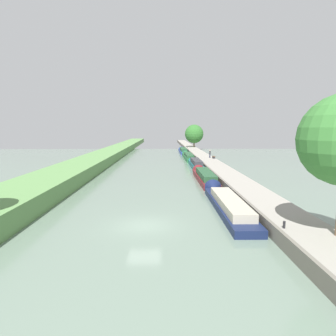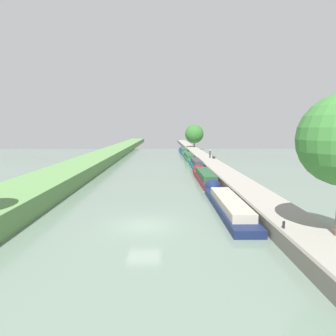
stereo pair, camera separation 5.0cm
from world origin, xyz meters
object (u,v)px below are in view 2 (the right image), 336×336
(narrowboat_green, at_px, (188,156))
(narrowboat_blue, at_px, (183,151))
(narrowboat_teal, at_px, (196,164))
(park_bench, at_px, (214,157))
(person_walking, at_px, (210,154))
(narrowboat_maroon, at_px, (204,176))
(mooring_bollard_far, at_px, (187,147))
(narrowboat_navy, at_px, (226,202))
(mooring_bollard_near, at_px, (284,225))

(narrowboat_green, bearing_deg, narrowboat_blue, 90.20)
(narrowboat_teal, distance_m, park_bench, 7.52)
(narrowboat_teal, xyz_separation_m, park_bench, (4.38, 6.07, 0.68))
(person_walking, relative_size, park_bench, 1.11)
(narrowboat_green, distance_m, person_walking, 8.70)
(narrowboat_teal, height_order, narrowboat_blue, narrowboat_teal)
(narrowboat_maroon, distance_m, narrowboat_blue, 45.84)
(mooring_bollard_far, relative_size, park_bench, 0.30)
(narrowboat_navy, distance_m, narrowboat_blue, 59.90)
(narrowboat_navy, xyz_separation_m, narrowboat_green, (0.11, 42.75, 0.07))
(mooring_bollard_near, bearing_deg, narrowboat_green, 91.98)
(person_walking, bearing_deg, narrowboat_maroon, -101.01)
(person_walking, relative_size, mooring_bollard_far, 3.69)
(narrowboat_green, distance_m, park_bench, 10.19)
(person_walking, height_order, mooring_bollard_near, person_walking)
(mooring_bollard_far, bearing_deg, person_walking, -86.08)
(mooring_bollard_far, bearing_deg, narrowboat_navy, -91.60)
(narrowboat_maroon, xyz_separation_m, park_bench, (4.67, 19.59, 0.74))
(narrowboat_blue, xyz_separation_m, mooring_bollard_near, (1.83, -68.23, 0.62))
(narrowboat_maroon, bearing_deg, narrowboat_navy, -89.87)
(narrowboat_navy, relative_size, narrowboat_blue, 0.95)
(narrowboat_blue, height_order, park_bench, park_bench)
(narrowboat_navy, height_order, narrowboat_teal, narrowboat_teal)
(person_walking, bearing_deg, mooring_bollard_far, 93.92)
(narrowboat_teal, relative_size, narrowboat_blue, 0.79)
(person_walking, xyz_separation_m, mooring_bollard_near, (-2.19, -43.44, -0.65))
(mooring_bollard_near, xyz_separation_m, mooring_bollard_far, (0.00, 75.37, 0.00))
(narrowboat_teal, height_order, mooring_bollard_far, narrowboat_teal)
(narrowboat_blue, xyz_separation_m, person_walking, (4.02, -24.79, 1.27))
(mooring_bollard_near, bearing_deg, person_walking, 87.12)
(person_walking, bearing_deg, park_bench, -68.51)
(narrowboat_maroon, height_order, park_bench, park_bench)
(narrowboat_green, xyz_separation_m, narrowboat_blue, (-0.06, 17.15, 0.01))
(narrowboat_green, bearing_deg, narrowboat_teal, -89.43)
(narrowboat_green, height_order, mooring_bollard_far, mooring_bollard_far)
(narrowboat_teal, relative_size, person_walking, 7.43)
(narrowboat_navy, relative_size, person_walking, 8.98)
(narrowboat_green, distance_m, mooring_bollard_far, 24.36)
(mooring_bollard_near, height_order, park_bench, park_bench)
(narrowboat_blue, bearing_deg, narrowboat_teal, -89.62)
(mooring_bollard_near, distance_m, mooring_bollard_far, 75.37)
(narrowboat_navy, relative_size, narrowboat_green, 0.88)
(mooring_bollard_far, bearing_deg, narrowboat_blue, -104.37)
(narrowboat_navy, xyz_separation_m, narrowboat_teal, (0.26, 27.57, 0.14))
(narrowboat_maroon, height_order, person_walking, person_walking)
(narrowboat_navy, xyz_separation_m, mooring_bollard_far, (1.87, 67.03, 0.70))
(narrowboat_teal, distance_m, person_walking, 8.52)
(narrowboat_teal, height_order, park_bench, narrowboat_teal)
(narrowboat_navy, relative_size, narrowboat_maroon, 1.08)
(narrowboat_navy, height_order, park_bench, park_bench)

